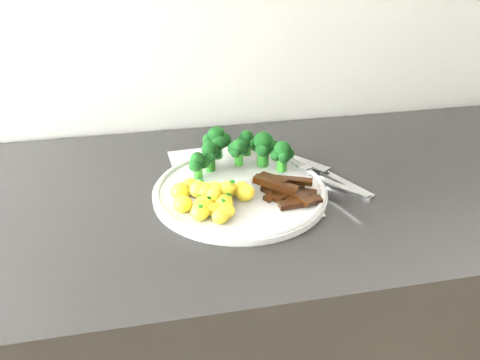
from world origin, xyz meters
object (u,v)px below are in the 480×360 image
at_px(counter, 277,359).
at_px(broccoli, 240,148).
at_px(plate, 240,190).
at_px(beef_strips, 287,190).
at_px(potatoes, 213,197).
at_px(fork, 326,179).
at_px(recipe_paper, 237,180).
at_px(knife, 333,178).

distance_m(counter, broccoli, 0.52).
bearing_deg(plate, beef_strips, -27.22).
height_order(potatoes, beef_strips, potatoes).
xyz_separation_m(potatoes, fork, (0.21, 0.03, -0.01)).
relative_size(recipe_paper, knife, 1.55).
distance_m(potatoes, knife, 0.24).
xyz_separation_m(recipe_paper, potatoes, (-0.06, -0.09, 0.03)).
xyz_separation_m(broccoli, potatoes, (-0.07, -0.13, -0.03)).
relative_size(fork, knife, 0.87).
relative_size(counter, potatoes, 17.05).
height_order(plate, knife, knife).
xyz_separation_m(plate, beef_strips, (0.07, -0.04, 0.01)).
distance_m(recipe_paper, plate, 0.05).
relative_size(beef_strips, knife, 0.53).
xyz_separation_m(counter, fork, (0.07, -0.02, 0.47)).
height_order(counter, fork, fork).
bearing_deg(knife, recipe_paper, 166.82).
xyz_separation_m(fork, knife, (0.02, 0.02, -0.01)).
bearing_deg(beef_strips, potatoes, -178.39).
xyz_separation_m(plate, broccoli, (0.02, 0.08, 0.04)).
height_order(plate, fork, fork).
xyz_separation_m(recipe_paper, fork, (0.15, -0.06, 0.02)).
relative_size(plate, fork, 1.70).
height_order(recipe_paper, broccoli, broccoli).
bearing_deg(broccoli, fork, -33.35).
xyz_separation_m(beef_strips, fork, (0.08, 0.03, -0.00)).
xyz_separation_m(potatoes, beef_strips, (0.13, 0.00, -0.00)).
bearing_deg(knife, counter, 179.48).
xyz_separation_m(broccoli, knife, (0.16, -0.07, -0.04)).
distance_m(plate, broccoli, 0.10).
height_order(beef_strips, knife, beef_strips).
bearing_deg(fork, broccoli, 146.65).
bearing_deg(plate, counter, 6.45).
xyz_separation_m(recipe_paper, beef_strips, (0.07, -0.09, 0.02)).
bearing_deg(recipe_paper, beef_strips, -51.88).
bearing_deg(knife, beef_strips, -155.35).
distance_m(counter, fork, 0.48).
relative_size(counter, broccoli, 12.07).
distance_m(recipe_paper, beef_strips, 0.11).
xyz_separation_m(counter, potatoes, (-0.15, -0.05, 0.48)).
xyz_separation_m(counter, plate, (-0.09, -0.01, 0.46)).
relative_size(beef_strips, fork, 0.61).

